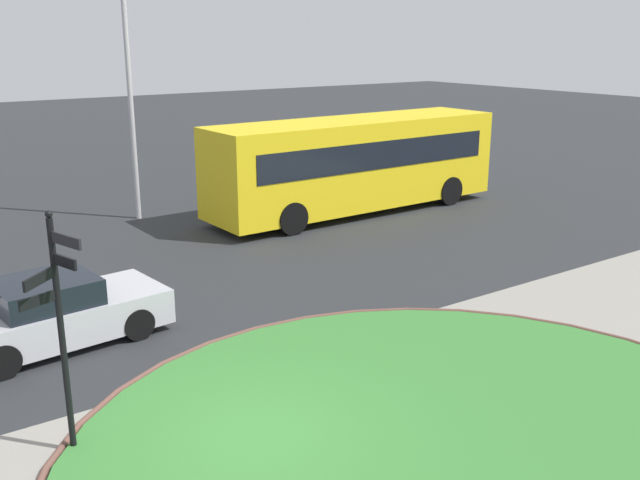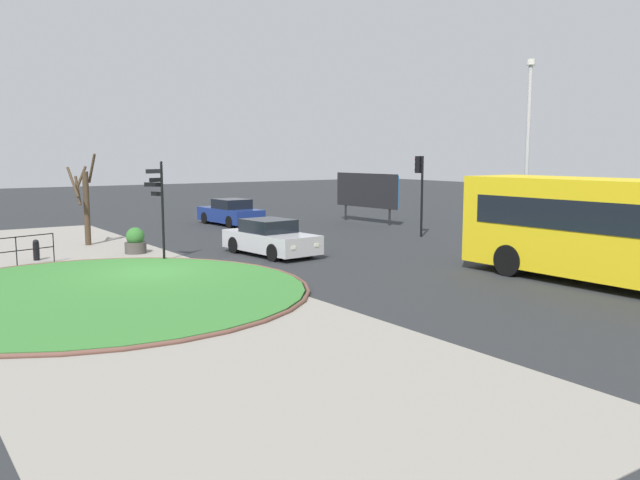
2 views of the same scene
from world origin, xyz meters
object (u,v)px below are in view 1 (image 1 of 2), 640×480
signpost_directional (59,317)px  car_near_lane (54,314)px  lamppost_tall (130,94)px  bus_yellow (355,163)px

signpost_directional → car_near_lane: bearing=77.6°
signpost_directional → lamppost_tall: lamppost_tall is taller
car_near_lane → signpost_directional: bearing=-108.1°
car_near_lane → lamppost_tall: (4.99, 8.56, 3.35)m
signpost_directional → bus_yellow: (12.21, 9.27, -0.43)m
signpost_directional → car_near_lane: size_ratio=0.83×
bus_yellow → car_near_lane: size_ratio=2.43×
bus_yellow → lamppost_tall: 7.50m
car_near_lane → lamppost_tall: bearing=54.0°
car_near_lane → lamppost_tall: lamppost_tall is taller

